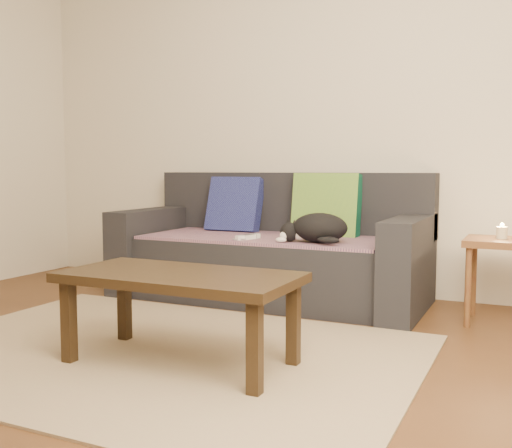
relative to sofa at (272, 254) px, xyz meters
name	(u,v)px	position (x,y,z in m)	size (l,w,h in m)	color
ground	(136,363)	(0.00, -1.57, -0.31)	(4.50, 4.50, 0.00)	brown
back_wall	(296,115)	(0.00, 0.43, 0.99)	(4.50, 0.04, 2.60)	beige
sofa	(272,254)	(0.00, 0.00, 0.00)	(2.10, 0.94, 0.87)	#232328
throw_blanket	(267,238)	(0.00, -0.09, 0.12)	(1.66, 0.74, 0.02)	#3F2B51
cushion_navy	(235,205)	(-0.38, 0.17, 0.32)	(0.41, 0.10, 0.41)	#131352
cushion_green	(326,208)	(0.33, 0.17, 0.32)	(0.47, 0.12, 0.47)	#0B4A36
cat	(317,228)	(0.42, -0.27, 0.22)	(0.47, 0.37, 0.18)	black
wii_remote_a	(251,237)	(-0.03, -0.27, 0.15)	(0.15, 0.04, 0.03)	white
wii_remote_b	(246,237)	(-0.05, -0.31, 0.15)	(0.15, 0.04, 0.03)	white
side_table	(501,254)	(1.48, -0.09, 0.10)	(0.40, 0.40, 0.50)	brown
candle	(502,232)	(1.48, -0.09, 0.22)	(0.06, 0.06, 0.09)	beige
rug	(154,353)	(0.00, -1.42, -0.30)	(2.50, 1.80, 0.01)	tan
coffee_table	(180,284)	(0.20, -1.51, 0.07)	(1.07, 0.54, 0.43)	black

